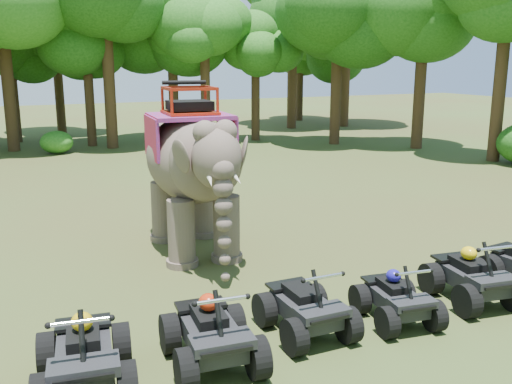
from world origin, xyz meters
TOP-DOWN VIEW (x-y plane):
  - ground at (0.00, 0.00)m, footprint 110.00×110.00m
  - elephant at (-0.64, 3.50)m, footprint 2.54×5.06m
  - atv_0 at (-4.07, -1.76)m, footprint 1.61×2.03m
  - atv_1 at (-2.18, -1.87)m, footprint 1.51×1.96m
  - atv_2 at (-0.36, -1.59)m, footprint 1.27×1.74m
  - atv_3 at (1.37, -1.87)m, footprint 1.35×1.72m
  - atv_4 at (3.27, -1.78)m, footprint 1.55×1.96m
  - tree_0 at (0.00, 22.73)m, footprint 4.78×4.78m
  - tree_1 at (4.73, 22.72)m, footprint 5.98×5.98m
  - tree_2 at (9.18, 21.06)m, footprint 4.56×4.56m
  - tree_3 at (12.55, 17.74)m, footprint 6.39×6.39m
  - tree_4 at (15.67, 14.50)m, footprint 6.90×6.90m
  - tree_5 at (16.32, 9.86)m, footprint 6.32×6.32m
  - tree_29 at (-0.96, 28.23)m, footprint 5.98×5.98m
  - tree_30 at (17.01, 29.84)m, footprint 5.66×5.66m
  - tree_31 at (0.87, 21.46)m, footprint 7.05×7.05m
  - tree_32 at (17.94, 24.92)m, footprint 7.50×7.50m
  - tree_34 at (14.00, 25.53)m, footprint 7.66×7.66m
  - tree_35 at (-3.67, 26.11)m, footprint 4.94×4.94m
  - tree_37 at (18.67, 26.13)m, footprint 5.06×5.06m
  - tree_39 at (5.83, 20.35)m, footprint 5.19×5.19m
  - tree_40 at (-4.01, 22.56)m, footprint 7.06×7.06m

SIDE VIEW (x-z plane):
  - ground at x=0.00m, z-range 0.00..0.00m
  - atv_3 at x=1.37m, z-range 0.00..1.16m
  - atv_2 at x=-0.36m, z-range 0.00..1.28m
  - atv_4 at x=3.27m, z-range 0.00..1.33m
  - atv_1 at x=-2.18m, z-range 0.00..1.36m
  - atv_0 at x=-4.07m, z-range 0.00..1.38m
  - elephant at x=-0.64m, z-range 0.00..4.12m
  - tree_2 at x=9.18m, z-range 0.00..6.51m
  - tree_0 at x=0.00m, z-range 0.00..6.83m
  - tree_35 at x=-3.67m, z-range 0.00..7.06m
  - tree_37 at x=18.67m, z-range 0.00..7.22m
  - tree_39 at x=5.83m, z-range 0.00..7.41m
  - tree_30 at x=17.01m, z-range 0.00..8.09m
  - tree_29 at x=-0.96m, z-range 0.00..8.54m
  - tree_1 at x=4.73m, z-range 0.00..8.54m
  - tree_5 at x=16.32m, z-range 0.00..9.03m
  - tree_3 at x=12.55m, z-range 0.00..9.12m
  - tree_4 at x=15.67m, z-range 0.00..9.86m
  - tree_31 at x=0.87m, z-range 0.00..10.08m
  - tree_40 at x=-4.01m, z-range 0.00..10.09m
  - tree_32 at x=17.94m, z-range 0.00..10.71m
  - tree_34 at x=14.00m, z-range 0.00..10.95m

